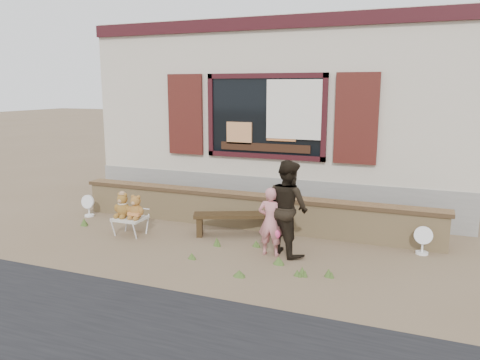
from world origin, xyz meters
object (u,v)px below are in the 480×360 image
at_px(folding_chair, 130,219).
at_px(adult, 288,208).
at_px(teddy_bear_right, 136,206).
at_px(teddy_bear_left, 123,204).
at_px(child, 270,221).
at_px(bench, 238,219).

height_order(folding_chair, adult, adult).
bearing_deg(teddy_bear_right, teddy_bear_left, -180.00).
height_order(folding_chair, child, child).
height_order(bench, adult, adult).
relative_size(bench, child, 1.43).
xyz_separation_m(teddy_bear_left, adult, (3.04, 0.13, 0.21)).
bearing_deg(folding_chair, teddy_bear_right, 0.00).
distance_m(teddy_bear_left, teddy_bear_right, 0.28).
xyz_separation_m(teddy_bear_left, teddy_bear_right, (0.28, 0.00, -0.01)).
relative_size(teddy_bear_right, child, 0.40).
xyz_separation_m(teddy_bear_left, child, (2.81, -0.03, -0.00)).
distance_m(folding_chair, adult, 2.94).
xyz_separation_m(teddy_bear_right, adult, (2.76, 0.13, 0.22)).
relative_size(teddy_bear_right, adult, 0.29).
bearing_deg(child, teddy_bear_right, -3.01).
xyz_separation_m(folding_chair, child, (2.67, -0.03, 0.26)).
bearing_deg(bench, adult, -51.03).
xyz_separation_m(teddy_bear_right, child, (2.53, -0.04, 0.01)).
bearing_deg(child, adult, -147.31).
height_order(teddy_bear_left, adult, adult).
xyz_separation_m(bench, adult, (1.09, -0.58, 0.47)).
bearing_deg(folding_chair, bench, 20.77).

